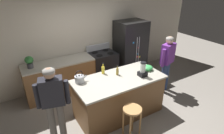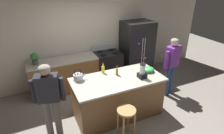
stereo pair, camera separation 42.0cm
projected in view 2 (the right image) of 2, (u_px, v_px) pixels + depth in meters
ground_plane at (117, 113)px, 4.44m from camera, size 14.00×14.00×0.00m
back_wall at (89, 37)px, 5.45m from camera, size 8.00×0.10×2.70m
kitchen_island at (117, 97)px, 4.24m from camera, size 1.99×0.96×0.94m
back_counter_run at (67, 75)px, 5.20m from camera, size 2.00×0.64×0.94m
refrigerator at (137, 50)px, 5.81m from camera, size 0.90×0.73×1.77m
stove_range at (108, 67)px, 5.64m from camera, size 0.76×0.65×1.12m
person_by_island_left at (49, 96)px, 3.40m from camera, size 0.59×0.31×1.60m
person_by_sink_right at (172, 62)px, 4.79m from camera, size 0.59×0.33×1.59m
bar_stool at (126, 117)px, 3.51m from camera, size 0.36×0.36×0.71m
potted_plant at (34, 58)px, 4.64m from camera, size 0.20×0.20×0.30m
blender_appliance at (142, 72)px, 4.02m from camera, size 0.17×0.17×0.34m
bottle_vinegar at (117, 71)px, 4.15m from camera, size 0.06×0.06×0.24m
bottle_soda at (103, 69)px, 4.23m from camera, size 0.07×0.07×0.26m
mixing_bowl at (149, 69)px, 4.31m from camera, size 0.25×0.25×0.11m
tea_kettle at (78, 77)px, 3.94m from camera, size 0.28×0.20×0.27m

